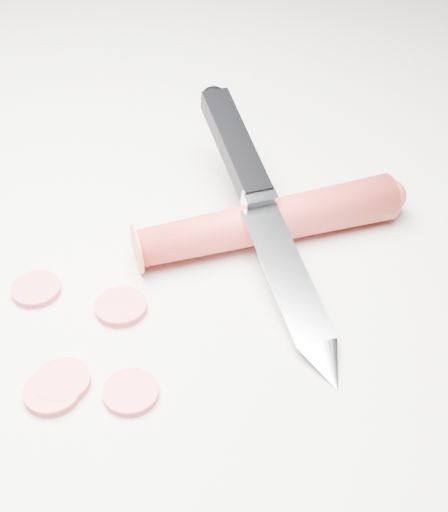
% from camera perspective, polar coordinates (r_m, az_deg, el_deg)
% --- Properties ---
extents(ground, '(2.40, 2.40, 0.00)m').
position_cam_1_polar(ground, '(0.55, -8.09, -2.80)').
color(ground, silver).
rests_on(ground, ground).
extents(carrot, '(0.19, 0.16, 0.03)m').
position_cam_1_polar(carrot, '(0.58, 3.59, 2.77)').
color(carrot, red).
rests_on(carrot, ground).
extents(carrot_slice_0, '(0.04, 0.04, 0.01)m').
position_cam_1_polar(carrot_slice_0, '(0.53, -8.25, -4.05)').
color(carrot_slice_0, '#F06153').
rests_on(carrot_slice_0, ground).
extents(carrot_slice_1, '(0.04, 0.04, 0.01)m').
position_cam_1_polar(carrot_slice_1, '(0.49, -12.80, -9.79)').
color(carrot_slice_1, '#F06153').
rests_on(carrot_slice_1, ground).
extents(carrot_slice_2, '(0.04, 0.04, 0.01)m').
position_cam_1_polar(carrot_slice_2, '(0.56, -14.79, -2.60)').
color(carrot_slice_2, '#F06153').
rests_on(carrot_slice_2, ground).
extents(carrot_slice_3, '(0.04, 0.04, 0.01)m').
position_cam_1_polar(carrot_slice_3, '(0.49, -13.56, -10.52)').
color(carrot_slice_3, '#F06153').
rests_on(carrot_slice_3, ground).
extents(carrot_slice_4, '(0.04, 0.04, 0.01)m').
position_cam_1_polar(carrot_slice_4, '(0.48, -7.47, -10.77)').
color(carrot_slice_4, '#F06153').
rests_on(carrot_slice_4, ground).
extents(kitchen_knife, '(0.21, 0.25, 0.08)m').
position_cam_1_polar(kitchen_knife, '(0.55, 3.45, 3.46)').
color(kitchen_knife, silver).
rests_on(kitchen_knife, ground).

